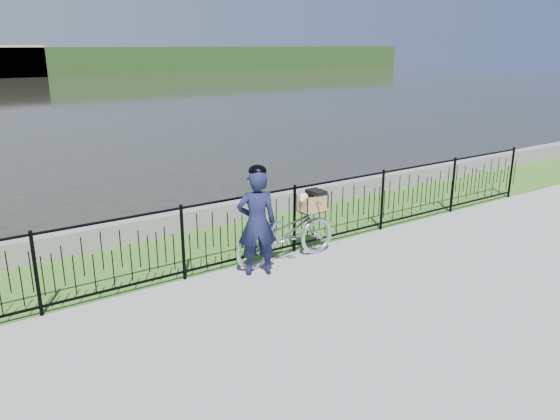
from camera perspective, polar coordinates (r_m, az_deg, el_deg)
ground at (r=7.48m, az=2.45°, el=-9.60°), size 120.00×120.00×0.00m
grass_strip at (r=9.51m, az=-6.97°, el=-3.72°), size 60.00×2.00×0.01m
quay_wall at (r=10.30m, az=-9.59°, el=-1.04°), size 60.00×0.30×0.40m
fence at (r=8.49m, az=-3.97°, el=-2.10°), size 14.00×0.06×1.15m
far_building_right at (r=64.64m, az=-26.19°, el=13.77°), size 6.00×3.00×3.20m
bicycle_rig at (r=8.65m, az=0.68°, el=-2.27°), size 1.83×0.64×1.11m
cyclist at (r=8.06m, az=-2.44°, el=-1.20°), size 0.69×0.58×1.68m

